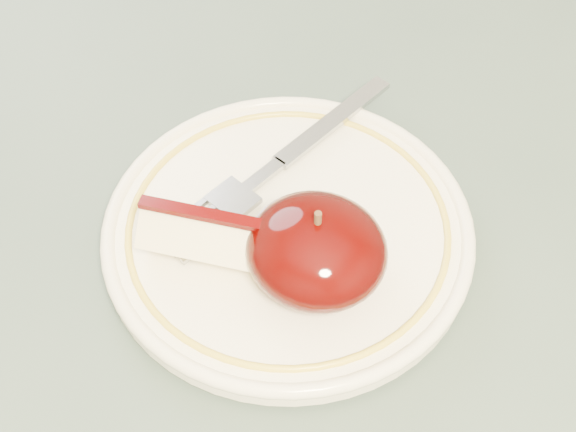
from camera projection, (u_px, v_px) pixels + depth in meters
The scene contains 5 objects.
table at pixel (291, 316), 0.56m from camera, with size 0.90×0.90×0.75m.
plate at pixel (288, 230), 0.48m from camera, with size 0.22×0.22×0.02m.
apple_half at pixel (316, 250), 0.44m from camera, with size 0.08×0.08×0.06m.
apple_wedge at pixel (214, 236), 0.45m from camera, with size 0.09×0.05×0.04m.
fork at pixel (278, 164), 0.51m from camera, with size 0.07×0.20×0.00m.
Camera 1 is at (0.14, -0.26, 1.15)m, focal length 50.00 mm.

